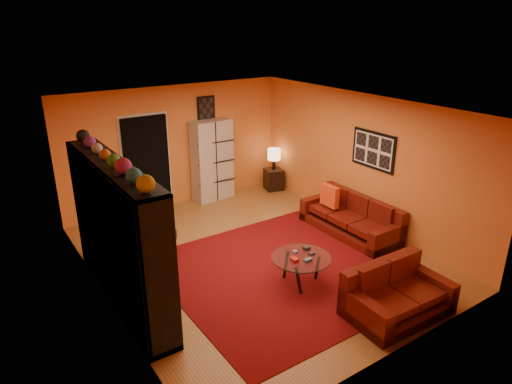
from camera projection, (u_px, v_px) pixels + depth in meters
floor at (253, 256)px, 7.96m from camera, size 6.00×6.00×0.00m
ceiling at (253, 108)px, 7.02m from camera, size 6.00×6.00×0.00m
wall_back at (176, 146)px, 9.81m from camera, size 6.00×0.00×6.00m
wall_front at (400, 263)px, 5.17m from camera, size 6.00×0.00×6.00m
wall_left at (100, 222)px, 6.19m from camera, size 0.00×6.00×6.00m
wall_right at (361, 161)px, 8.79m from camera, size 0.00×6.00×6.00m
rug at (282, 272)px, 7.47m from camera, size 3.60×3.60×0.01m
doorway at (147, 165)px, 9.52m from camera, size 0.95×0.10×2.04m
wall_art_right at (373, 150)px, 8.44m from camera, size 0.03×1.00×0.70m
wall_art_back at (206, 108)px, 9.92m from camera, size 0.42×0.03×0.52m
entertainment_unit at (118, 235)px, 6.39m from camera, size 0.45×3.00×2.10m
tv at (124, 240)px, 6.38m from camera, size 0.92×0.12×0.53m
sofa at (353, 218)px, 8.77m from camera, size 0.83×2.02×0.85m
loveseat at (394, 294)px, 6.38m from camera, size 1.49×0.93×0.85m
throw_pillow at (330, 196)px, 8.92m from camera, size 0.12×0.42×0.42m
coffee_table at (301, 260)px, 6.99m from camera, size 0.92×0.92×0.46m
storage_cabinet at (212, 160)px, 10.19m from camera, size 0.94×0.49×1.81m
bowl_chair at (156, 236)px, 7.98m from camera, size 0.74×0.74×0.60m
side_table at (274, 179)px, 10.97m from camera, size 0.49×0.49×0.50m
table_lamp at (274, 155)px, 10.75m from camera, size 0.30×0.30×0.51m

